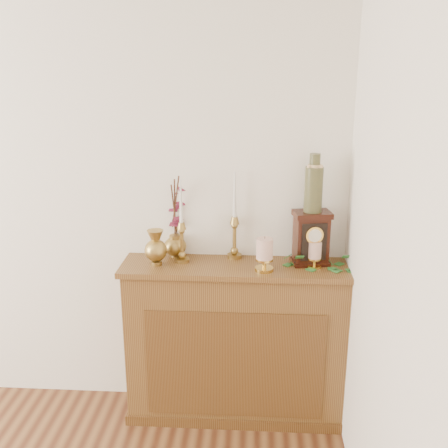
# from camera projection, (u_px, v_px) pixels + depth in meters

# --- Properties ---
(console_shelf) EXTENTS (1.24, 0.34, 0.93)m
(console_shelf) POSITION_uv_depth(u_px,v_px,m) (235.00, 346.00, 2.96)
(console_shelf) COLOR brown
(console_shelf) RESTS_ON ground
(candlestick_left) EXTENTS (0.08, 0.08, 0.46)m
(candlestick_left) POSITION_uv_depth(u_px,v_px,m) (182.00, 236.00, 2.82)
(candlestick_left) COLOR #A17E40
(candlestick_left) RESTS_ON console_shelf
(candlestick_center) EXTENTS (0.08, 0.08, 0.48)m
(candlestick_center) POSITION_uv_depth(u_px,v_px,m) (234.00, 231.00, 2.87)
(candlestick_center) COLOR #A17E40
(candlestick_center) RESTS_ON console_shelf
(bud_vase) EXTENTS (0.12, 0.12, 0.19)m
(bud_vase) POSITION_uv_depth(u_px,v_px,m) (156.00, 248.00, 2.79)
(bud_vase) COLOR #A17E40
(bud_vase) RESTS_ON console_shelf
(ginger_jar) EXTENTS (0.19, 0.20, 0.47)m
(ginger_jar) POSITION_uv_depth(u_px,v_px,m) (177.00, 219.00, 2.91)
(ginger_jar) COLOR #A17E40
(ginger_jar) RESTS_ON console_shelf
(pillar_candle_left) EXTENTS (0.10, 0.10, 0.19)m
(pillar_candle_left) POSITION_uv_depth(u_px,v_px,m) (264.00, 253.00, 2.71)
(pillar_candle_left) COLOR gold
(pillar_candle_left) RESTS_ON console_shelf
(pillar_candle_right) EXTENTS (0.08, 0.08, 0.15)m
(pillar_candle_right) POSITION_uv_depth(u_px,v_px,m) (315.00, 253.00, 2.76)
(pillar_candle_right) COLOR gold
(pillar_candle_right) RESTS_ON console_shelf
(ivy_garland) EXTENTS (0.44, 0.19, 0.08)m
(ivy_garland) POSITION_uv_depth(u_px,v_px,m) (310.00, 263.00, 2.80)
(ivy_garland) COLOR #2B6C29
(ivy_garland) RESTS_ON console_shelf
(mantel_clock) EXTENTS (0.22, 0.17, 0.29)m
(mantel_clock) POSITION_uv_depth(u_px,v_px,m) (311.00, 238.00, 2.80)
(mantel_clock) COLOR #35150A
(mantel_clock) RESTS_ON console_shelf
(ceramic_vase) EXTENTS (0.10, 0.10, 0.31)m
(ceramic_vase) POSITION_uv_depth(u_px,v_px,m) (314.00, 186.00, 2.71)
(ceramic_vase) COLOR #1A3424
(ceramic_vase) RESTS_ON mantel_clock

